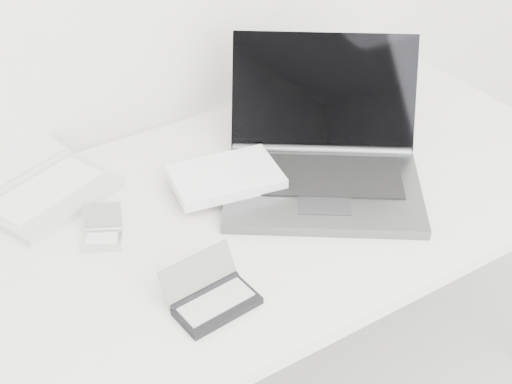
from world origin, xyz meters
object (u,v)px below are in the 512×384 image
desk (258,217)px  netbook_open_white (35,184)px  laptop_large (306,163)px  palmtop_charcoal (212,297)px

desk → netbook_open_white: 0.50m
desk → netbook_open_white: netbook_open_white is taller
laptop_large → desk: bearing=-141.6°
desk → palmtop_charcoal: (-0.24, -0.22, 0.06)m
desk → palmtop_charcoal: bearing=-137.4°
laptop_large → netbook_open_white: bearing=-172.9°
netbook_open_white → palmtop_charcoal: (0.16, -0.52, -0.00)m
laptop_large → palmtop_charcoal: (-0.38, -0.23, -0.03)m
laptop_large → palmtop_charcoal: size_ratio=3.95×
desk → palmtop_charcoal: size_ratio=9.81×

